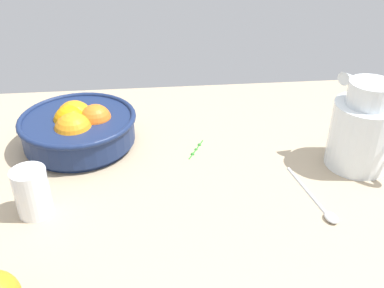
% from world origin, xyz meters
% --- Properties ---
extents(ground_plane, '(1.34, 0.95, 0.03)m').
position_xyz_m(ground_plane, '(0.00, 0.00, -0.01)').
color(ground_plane, tan).
extents(fruit_bowl, '(0.26, 0.26, 0.10)m').
position_xyz_m(fruit_bowl, '(-0.20, 0.18, 0.04)').
color(fruit_bowl, navy).
rests_on(fruit_bowl, ground_plane).
extents(juice_pitcher, '(0.13, 0.16, 0.19)m').
position_xyz_m(juice_pitcher, '(0.38, 0.04, 0.07)').
color(juice_pitcher, white).
rests_on(juice_pitcher, ground_plane).
extents(juice_glass, '(0.06, 0.06, 0.09)m').
position_xyz_m(juice_glass, '(-0.26, -0.05, 0.04)').
color(juice_glass, white).
rests_on(juice_glass, ground_plane).
extents(spoon, '(0.05, 0.18, 0.01)m').
position_xyz_m(spoon, '(0.26, -0.08, 0.00)').
color(spoon, silver).
rests_on(spoon, ground_plane).
extents(herb_sprig_1, '(0.04, 0.08, 0.01)m').
position_xyz_m(herb_sprig_1, '(0.05, 0.13, 0.00)').
color(herb_sprig_1, '#348B31').
rests_on(herb_sprig_1, ground_plane).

